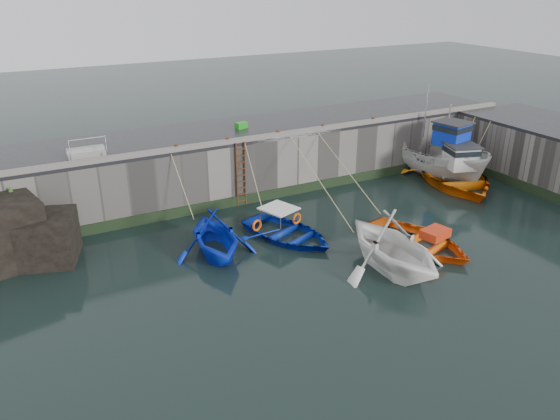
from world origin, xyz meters
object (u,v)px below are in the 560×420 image
boat_far_white (440,160)px  fish_crate (241,125)px  bollard_b (227,140)px  bollard_a (176,147)px  bollard_e (373,120)px  bollard_c (278,133)px  bollard_d (323,127)px  boat_near_navy (417,246)px  boat_near_white (216,253)px  boat_far_orange (453,175)px  boat_near_blue (287,237)px  ladder (241,175)px  boat_near_blacktrim (390,269)px

boat_far_white → fish_crate: boat_far_white is taller
boat_far_white → bollard_b: 12.26m
bollard_a → bollard_e: 11.00m
bollard_b → bollard_c: same height
bollard_c → bollard_d: (2.60, 0.00, 0.00)m
boat_near_navy → bollard_b: bollard_b is taller
boat_near_white → bollard_d: bearing=36.9°
fish_crate → bollard_d: (3.59, -2.21, -0.02)m
boat_near_white → boat_near_navy: bearing=-16.4°
boat_near_navy → bollard_b: (-5.15, 7.85, 3.30)m
boat_near_white → bollard_b: bollard_b is taller
boat_far_orange → boat_near_blue: bearing=-153.0°
boat_near_white → bollard_e: 12.37m
boat_near_white → bollard_e: bollard_e is taller
fish_crate → bollard_d: 4.22m
fish_crate → bollard_b: size_ratio=2.13×
boat_near_navy → fish_crate: (-3.45, 10.06, 3.32)m
bollard_d → boat_near_white: bearing=-150.3°
ladder → fish_crate: bearing=64.6°
bollard_e → boat_near_white: bearing=-157.9°
boat_far_white → bollard_c: boat_far_white is taller
ladder → boat_far_white: 11.52m
bollard_b → bollard_c: size_ratio=1.00×
boat_far_orange → boat_near_navy: bearing=-125.5°
boat_near_blue → fish_crate: fish_crate is taller
boat_far_white → bollard_e: 4.49m
boat_near_blacktrim → fish_crate: fish_crate is taller
boat_near_white → boat_far_orange: size_ratio=0.52×
boat_far_white → bollard_a: (-14.41, 1.81, 2.29)m
boat_near_blacktrim → bollard_d: 9.74m
boat_near_navy → bollard_c: bollard_c is taller
bollard_d → boat_near_blue: bearing=-134.9°
boat_far_orange → bollard_c: boat_far_orange is taller
bollard_b → bollard_d: same height
boat_near_blue → boat_near_blacktrim: boat_near_blacktrim is taller
boat_far_orange → bollard_a: 15.03m
boat_near_blue → bollard_e: (7.75, 4.56, 3.30)m
boat_near_white → boat_near_blue: (3.30, -0.09, 0.00)m
bollard_c → bollard_d: bearing=0.0°
boat_near_navy → bollard_a: size_ratio=17.53×
bollard_b → bollard_d: bearing=0.0°
bollard_c → boat_far_orange: bearing=-17.0°
bollard_a → bollard_e: same height
boat_near_blue → boat_far_white: size_ratio=0.70×
bollard_e → bollard_d: bearing=180.0°
bollard_c → boat_near_blue: bearing=-113.1°
ladder → fish_crate: (1.21, 2.54, 1.72)m
fish_crate → bollard_a: 4.75m
boat_near_navy → bollard_a: bollard_a is taller
boat_near_blue → bollard_d: 7.24m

